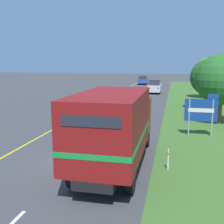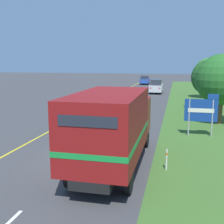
% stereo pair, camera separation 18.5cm
% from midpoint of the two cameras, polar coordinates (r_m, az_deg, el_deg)
% --- Properties ---
extents(ground_plane, '(200.00, 200.00, 0.00)m').
position_cam_midpoint_polar(ground_plane, '(13.70, -7.53, -9.94)').
color(ground_plane, '#3D3D3F').
extents(edge_line_yellow, '(0.12, 74.15, 0.01)m').
position_cam_midpoint_polar(edge_line_yellow, '(33.46, -1.44, 2.13)').
color(edge_line_yellow, yellow).
rests_on(edge_line_yellow, ground).
extents(centre_dash_near, '(0.12, 2.60, 0.01)m').
position_cam_midpoint_polar(centre_dash_near, '(14.31, -6.55, -9.02)').
color(centre_dash_near, white).
rests_on(centre_dash_near, ground).
extents(centre_dash_mid_a, '(0.12, 2.60, 0.01)m').
position_cam_midpoint_polar(centre_dash_mid_a, '(20.39, -0.34, -3.11)').
color(centre_dash_mid_a, white).
rests_on(centre_dash_mid_a, ground).
extents(centre_dash_mid_b, '(0.12, 2.60, 0.01)m').
position_cam_midpoint_polar(centre_dash_mid_b, '(26.73, 2.94, 0.07)').
color(centre_dash_mid_b, white).
rests_on(centre_dash_mid_b, ground).
extents(centre_dash_far, '(0.12, 2.60, 0.01)m').
position_cam_midpoint_polar(centre_dash_far, '(33.16, 4.95, 2.02)').
color(centre_dash_far, white).
rests_on(centre_dash_far, ground).
extents(centre_dash_farthest, '(0.12, 2.60, 0.01)m').
position_cam_midpoint_polar(centre_dash_farthest, '(39.65, 6.31, 3.33)').
color(centre_dash_farthest, white).
rests_on(centre_dash_farthest, ground).
extents(horse_trailer_truck, '(2.62, 7.87, 3.46)m').
position_cam_midpoint_polar(horse_trailer_truck, '(12.34, 0.68, -2.69)').
color(horse_trailer_truck, black).
rests_on(horse_trailer_truck, ground).
extents(lead_car_white, '(1.80, 4.12, 1.77)m').
position_cam_midpoint_polar(lead_car_white, '(26.92, -0.98, 2.09)').
color(lead_car_white, black).
rests_on(lead_car_white, ground).
extents(lead_car_silver_ahead, '(1.80, 4.46, 2.08)m').
position_cam_midpoint_polar(lead_car_silver_ahead, '(42.90, 9.11, 5.17)').
color(lead_car_silver_ahead, black).
rests_on(lead_car_silver_ahead, ground).
extents(lead_car_blue_ahead, '(1.80, 4.13, 1.83)m').
position_cam_midpoint_polar(lead_car_blue_ahead, '(59.59, 6.78, 6.50)').
color(lead_car_blue_ahead, black).
rests_on(lead_car_blue_ahead, ground).
extents(highway_sign, '(2.02, 0.09, 2.72)m').
position_cam_midpoint_polar(highway_sign, '(18.56, 18.00, 0.21)').
color(highway_sign, '#9E9EA3').
rests_on(highway_sign, ground).
extents(roadside_tree_near, '(3.85, 3.85, 5.30)m').
position_cam_midpoint_polar(roadside_tree_near, '(22.71, 21.60, 6.11)').
color(roadside_tree_near, brown).
rests_on(roadside_tree_near, ground).
extents(roadside_tree_mid, '(3.49, 3.49, 4.96)m').
position_cam_midpoint_polar(roadside_tree_mid, '(28.81, 19.40, 6.65)').
color(roadside_tree_mid, '#4C3823').
rests_on(roadside_tree_mid, ground).
extents(roadside_tree_far, '(3.73, 3.73, 5.22)m').
position_cam_midpoint_polar(roadside_tree_far, '(38.30, 19.27, 7.61)').
color(roadside_tree_far, brown).
rests_on(roadside_tree_far, ground).
extents(delineator_post, '(0.08, 0.08, 0.95)m').
position_cam_midpoint_polar(delineator_post, '(12.66, 11.43, -9.34)').
color(delineator_post, white).
rests_on(delineator_post, ground).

